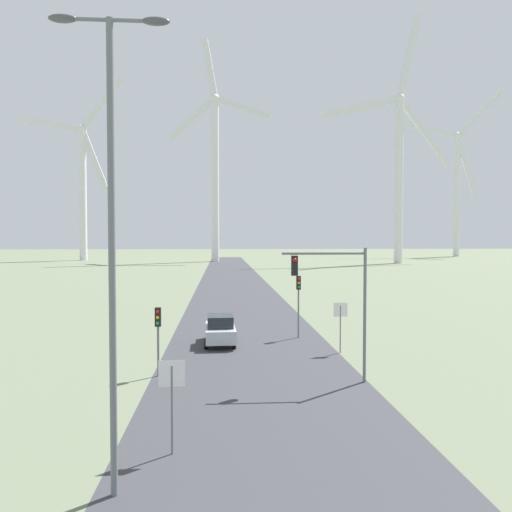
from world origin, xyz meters
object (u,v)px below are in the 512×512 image
at_px(stop_sign_near, 172,389).
at_px(wind_turbine_center, 215,163).
at_px(traffic_light_mast_overhead, 337,288).
at_px(wind_turbine_far_right, 457,180).
at_px(traffic_light_post_near_left, 158,326).
at_px(wind_turbine_left, 83,178).
at_px(car_approaching, 220,330).
at_px(streetlamp, 111,208).
at_px(wind_turbine_right, 399,159).
at_px(traffic_light_post_near_right, 299,293).
at_px(stop_sign_far, 340,318).

bearing_deg(stop_sign_near, wind_turbine_center, 90.13).
xyz_separation_m(traffic_light_mast_overhead, wind_turbine_far_right, (79.98, 153.62, 23.29)).
xyz_separation_m(traffic_light_post_near_left, wind_turbine_left, (-38.34, 128.77, 22.27)).
distance_m(traffic_light_mast_overhead, wind_turbine_left, 139.96).
bearing_deg(car_approaching, traffic_light_mast_overhead, -58.32).
bearing_deg(streetlamp, wind_turbine_left, 105.44).
relative_size(traffic_light_mast_overhead, wind_turbine_center, 0.10).
distance_m(wind_turbine_left, wind_turbine_far_right, 128.71).
bearing_deg(car_approaching, traffic_light_post_near_left, -112.78).
bearing_deg(wind_turbine_right, wind_turbine_left, 164.63).
relative_size(traffic_light_mast_overhead, wind_turbine_far_right, 0.10).
xyz_separation_m(traffic_light_post_near_right, wind_turbine_center, (-6.87, 109.60, 24.93)).
bearing_deg(streetlamp, stop_sign_far, 57.97).
bearing_deg(wind_turbine_far_right, stop_sign_far, -117.94).
bearing_deg(traffic_light_mast_overhead, traffic_light_post_near_right, 90.88).
relative_size(car_approaching, wind_turbine_center, 0.07).
distance_m(stop_sign_far, wind_turbine_far_right, 169.28).
relative_size(stop_sign_far, wind_turbine_center, 0.05).
xyz_separation_m(traffic_light_post_near_left, wind_turbine_center, (1.23, 118.28, 25.52)).
bearing_deg(wind_turbine_right, traffic_light_post_near_right, -113.34).
relative_size(traffic_light_post_near_right, wind_turbine_far_right, 0.07).
bearing_deg(stop_sign_far, stop_sign_near, -122.79).
relative_size(stop_sign_near, wind_turbine_right, 0.04).
distance_m(traffic_light_mast_overhead, wind_turbine_right, 116.31).
bearing_deg(stop_sign_far, wind_turbine_center, 94.31).
bearing_deg(wind_turbine_left, traffic_light_post_near_left, -73.42).
relative_size(car_approaching, wind_turbine_left, 0.08).
height_order(stop_sign_near, wind_turbine_left, wind_turbine_left).
distance_m(streetlamp, car_approaching, 19.37).
relative_size(streetlamp, car_approaching, 2.91).
bearing_deg(wind_turbine_left, car_approaching, -71.28).
bearing_deg(wind_turbine_left, streetlamp, -74.56).
xyz_separation_m(stop_sign_far, car_approaching, (-6.88, 2.82, -1.12)).
distance_m(stop_sign_near, traffic_light_mast_overhead, 10.05).
distance_m(wind_turbine_left, wind_turbine_right, 91.14).
xyz_separation_m(stop_sign_near, traffic_light_post_near_right, (6.58, 17.40, 0.98)).
relative_size(traffic_light_post_near_left, wind_turbine_far_right, 0.05).
xyz_separation_m(stop_sign_near, wind_turbine_center, (-0.29, 127.00, 25.91)).
xyz_separation_m(streetlamp, stop_sign_near, (1.24, 2.36, -5.33)).
bearing_deg(wind_turbine_right, stop_sign_far, -111.56).
relative_size(traffic_light_post_near_left, wind_turbine_left, 0.06).
bearing_deg(traffic_light_post_near_left, wind_turbine_far_right, 59.87).
xyz_separation_m(wind_turbine_center, wind_turbine_far_right, (87.00, 33.72, -0.32)).
distance_m(stop_sign_near, wind_turbine_center, 129.62).
xyz_separation_m(wind_turbine_left, wind_turbine_right, (87.85, -24.14, 2.77)).
relative_size(streetlamp, wind_turbine_right, 0.18).
bearing_deg(car_approaching, wind_turbine_center, 90.88).
bearing_deg(wind_turbine_far_right, traffic_light_post_near_right, -119.21).
height_order(stop_sign_near, wind_turbine_center, wind_turbine_center).
height_order(stop_sign_near, wind_turbine_far_right, wind_turbine_far_right).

